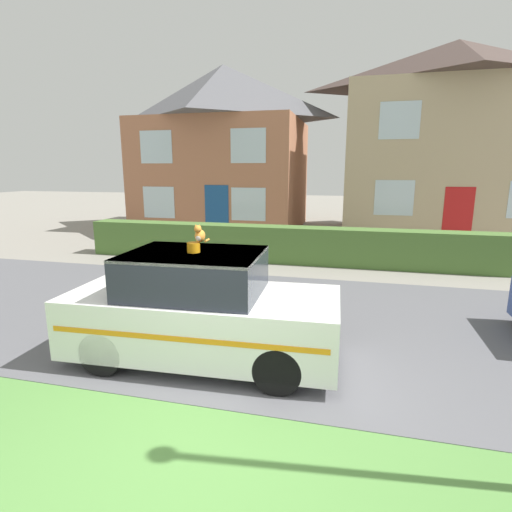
% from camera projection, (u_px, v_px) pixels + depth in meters
% --- Properties ---
extents(ground_plane, '(80.00, 80.00, 0.00)m').
position_uv_depth(ground_plane, '(193.00, 457.00, 3.84)').
color(ground_plane, gray).
extents(road_strip, '(28.00, 5.91, 0.01)m').
position_uv_depth(road_strip, '(272.00, 319.00, 7.39)').
color(road_strip, '#5B5B60').
rests_on(road_strip, ground).
extents(lawn_verge, '(28.00, 2.35, 0.01)m').
position_uv_depth(lawn_verge, '(176.00, 487.00, 3.48)').
color(lawn_verge, '#568C42').
rests_on(lawn_verge, ground).
extents(garden_hedge, '(12.29, 0.74, 1.07)m').
position_uv_depth(garden_hedge, '(283.00, 244.00, 11.84)').
color(garden_hedge, '#4C7233').
rests_on(garden_hedge, ground).
extents(police_car, '(3.87, 1.75, 1.72)m').
position_uv_depth(police_car, '(201.00, 310.00, 5.68)').
color(police_car, black).
rests_on(police_car, road_strip).
extents(cat, '(0.17, 0.30, 0.26)m').
position_uv_depth(cat, '(200.00, 235.00, 5.48)').
color(cat, orange).
rests_on(cat, police_car).
extents(house_left, '(7.40, 6.16, 7.29)m').
position_uv_depth(house_left, '(224.00, 147.00, 18.50)').
color(house_left, '#A86B4C').
rests_on(house_left, ground).
extents(house_right, '(8.59, 5.62, 7.69)m').
position_uv_depth(house_right, '(450.00, 139.00, 16.38)').
color(house_right, tan).
rests_on(house_right, ground).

